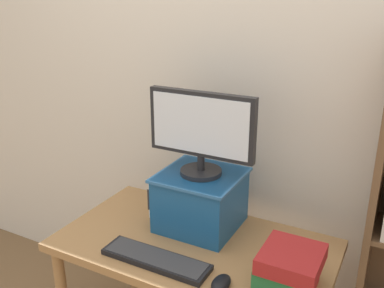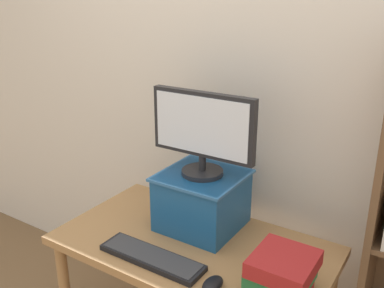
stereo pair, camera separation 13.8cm
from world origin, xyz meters
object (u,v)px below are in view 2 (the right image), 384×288
at_px(riser_box, 202,199).
at_px(desk_speaker, 159,198).
at_px(keyboard, 152,257).
at_px(desk, 193,260).
at_px(book_stack, 282,274).
at_px(computer_monitor, 203,130).
at_px(computer_mouse, 213,284).

relative_size(riser_box, desk_speaker, 1.92).
bearing_deg(keyboard, desk, 71.00).
bearing_deg(desk, riser_box, 106.22).
relative_size(book_stack, desk_speaker, 1.26).
bearing_deg(riser_box, computer_monitor, -90.00).
xyz_separation_m(computer_monitor, computer_mouse, (0.26, -0.35, -0.44)).
bearing_deg(computer_mouse, riser_box, 126.62).
relative_size(computer_monitor, desk_speaker, 2.63).
xyz_separation_m(riser_box, computer_mouse, (0.26, -0.35, -0.12)).
xyz_separation_m(computer_mouse, book_stack, (0.21, 0.11, 0.06)).
xyz_separation_m(desk, computer_monitor, (-0.04, 0.14, 0.54)).
distance_m(computer_monitor, book_stack, 0.65).
bearing_deg(book_stack, computer_monitor, 152.95).
bearing_deg(keyboard, riser_box, 85.30).
relative_size(computer_monitor, computer_mouse, 4.60).
height_order(keyboard, desk_speaker, desk_speaker).
relative_size(computer_mouse, desk_speaker, 0.57).
height_order(riser_box, computer_mouse, riser_box).
bearing_deg(computer_mouse, desk, 135.93).
bearing_deg(computer_mouse, desk_speaker, 146.01).
distance_m(riser_box, computer_monitor, 0.32).
distance_m(keyboard, computer_mouse, 0.29).
height_order(computer_monitor, desk_speaker, computer_monitor).
xyz_separation_m(keyboard, book_stack, (0.50, 0.09, 0.07)).
relative_size(riser_box, keyboard, 0.79).
bearing_deg(keyboard, computer_monitor, 85.28).
distance_m(computer_mouse, desk_speaker, 0.59).
bearing_deg(computer_mouse, book_stack, 27.11).
relative_size(desk, desk_speaker, 6.33).
bearing_deg(riser_box, desk, -73.78).
height_order(keyboard, computer_mouse, computer_mouse).
distance_m(keyboard, book_stack, 0.52).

